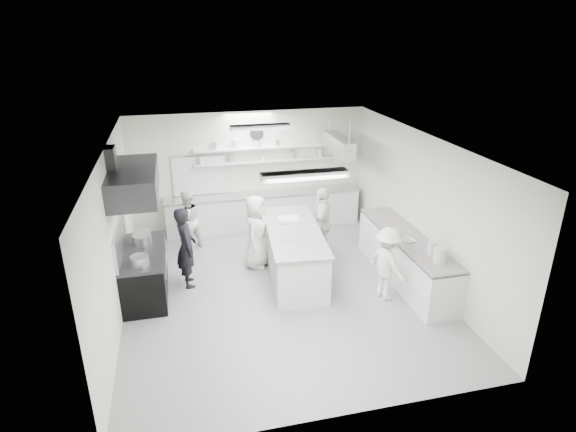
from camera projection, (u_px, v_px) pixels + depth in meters
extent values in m
cube|color=#9A9A9A|center=(279.00, 289.00, 9.64)|extent=(6.00, 7.00, 0.02)
cube|color=white|center=(278.00, 143.00, 8.52)|extent=(6.00, 7.00, 0.02)
cube|color=silver|center=(250.00, 170.00, 12.24)|extent=(6.00, 0.04, 3.00)
cube|color=silver|center=(339.00, 324.00, 5.92)|extent=(6.00, 0.04, 3.00)
cube|color=silver|center=(114.00, 235.00, 8.43)|extent=(0.04, 7.00, 3.00)
cube|color=silver|center=(422.00, 207.00, 9.73)|extent=(0.04, 7.00, 3.00)
cube|color=black|center=(145.00, 274.00, 9.27)|extent=(0.80, 1.80, 0.90)
cube|color=#2D2D31|center=(133.00, 181.00, 8.56)|extent=(0.85, 2.00, 0.50)
cube|color=silver|center=(264.00, 211.00, 12.42)|extent=(5.00, 0.60, 0.92)
cube|color=silver|center=(277.00, 160.00, 12.18)|extent=(4.20, 0.26, 0.04)
cube|color=silver|center=(277.00, 147.00, 12.05)|extent=(4.20, 0.26, 0.04)
cube|color=black|center=(199.00, 175.00, 11.96)|extent=(1.30, 0.04, 1.00)
cylinder|color=white|center=(257.00, 133.00, 11.89)|extent=(0.32, 0.05, 0.32)
cube|color=silver|center=(406.00, 258.00, 9.86)|extent=(0.74, 3.30, 0.94)
cube|color=#B9B9BA|center=(338.00, 145.00, 11.38)|extent=(0.30, 1.60, 0.40)
cube|color=silver|center=(305.00, 175.00, 6.92)|extent=(1.30, 0.25, 0.10)
cube|color=silver|center=(260.00, 127.00, 10.17)|extent=(1.30, 0.25, 0.10)
cube|color=silver|center=(294.00, 254.00, 10.00)|extent=(1.26, 2.79, 1.00)
cylinder|color=#B9B9BA|center=(142.00, 240.00, 9.35)|extent=(0.36, 0.36, 0.24)
imported|color=black|center=(186.00, 247.00, 9.50)|extent=(0.47, 0.65, 1.68)
imported|color=silver|center=(187.00, 220.00, 11.11)|extent=(0.89, 0.85, 1.45)
imported|color=silver|center=(256.00, 232.00, 10.26)|extent=(0.82, 0.95, 1.63)
imported|color=silver|center=(322.00, 223.00, 10.66)|extent=(0.81, 1.06, 1.67)
imported|color=silver|center=(388.00, 264.00, 9.07)|extent=(0.80, 1.07, 1.47)
imported|color=#B9B9BA|center=(284.00, 223.00, 10.17)|extent=(0.29, 0.29, 0.06)
imported|color=silver|center=(290.00, 240.00, 9.36)|extent=(0.22, 0.22, 0.06)
imported|color=silver|center=(408.00, 241.00, 9.44)|extent=(0.28, 0.28, 0.07)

